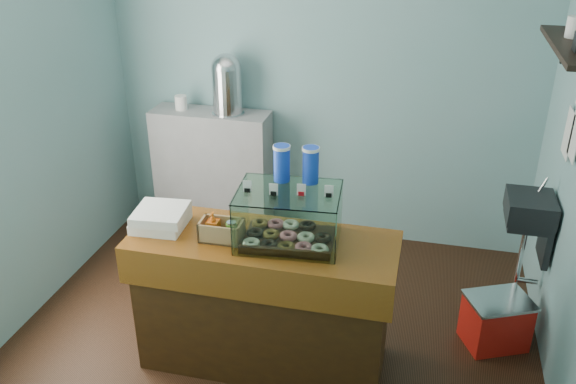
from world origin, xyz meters
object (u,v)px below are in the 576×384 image
(display_case, at_px, (290,212))
(coffee_urn, at_px, (227,83))
(red_cooler, at_px, (496,321))
(counter, at_px, (264,301))

(display_case, height_order, coffee_urn, coffee_urn)
(red_cooler, bearing_deg, coffee_urn, 129.66)
(display_case, xyz_separation_m, coffee_urn, (-0.89, 1.52, 0.29))
(counter, xyz_separation_m, red_cooler, (1.45, 0.51, -0.28))
(display_case, bearing_deg, coffee_urn, 115.66)
(display_case, xyz_separation_m, red_cooler, (1.30, 0.46, -0.89))
(display_case, bearing_deg, red_cooler, 14.84)
(counter, height_order, red_cooler, counter)
(display_case, relative_size, red_cooler, 1.26)
(counter, xyz_separation_m, coffee_urn, (-0.74, 1.57, 0.90))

